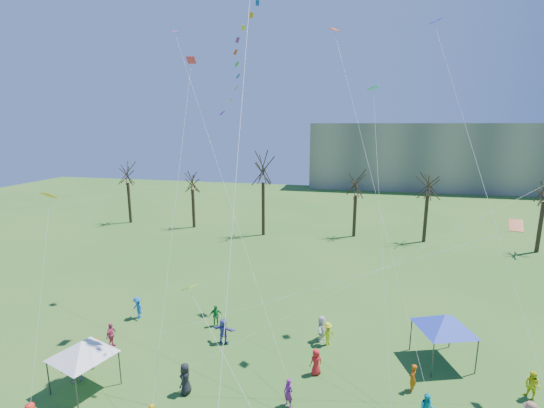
% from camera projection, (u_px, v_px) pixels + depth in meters
% --- Properties ---
extents(distant_building, '(60.00, 14.00, 15.00)m').
position_uv_depth(distant_building, '(443.00, 156.00, 87.10)').
color(distant_building, gray).
rests_on(distant_building, ground).
extents(bare_tree_row, '(69.28, 7.75, 11.23)m').
position_uv_depth(bare_tree_row, '(338.00, 186.00, 48.96)').
color(bare_tree_row, black).
rests_on(bare_tree_row, ground).
extents(big_box_kite, '(2.08, 7.64, 24.64)m').
position_uv_depth(big_box_kite, '(246.00, 49.00, 20.21)').
color(big_box_kite, '#EB3C10').
rests_on(big_box_kite, ground).
extents(canopy_tent_white, '(3.82, 3.82, 3.01)m').
position_uv_depth(canopy_tent_white, '(82.00, 349.00, 20.91)').
color(canopy_tent_white, '#3F3F44').
rests_on(canopy_tent_white, ground).
extents(canopy_tent_blue, '(4.04, 4.04, 3.20)m').
position_uv_depth(canopy_tent_blue, '(444.00, 322.00, 23.42)').
color(canopy_tent_blue, '#3F3F44').
rests_on(canopy_tent_blue, ground).
extents(festival_crowd, '(26.97, 12.95, 1.84)m').
position_uv_depth(festival_crowd, '(271.00, 369.00, 21.82)').
color(festival_crowd, red).
rests_on(festival_crowd, ground).
extents(small_kites_aloft, '(28.54, 17.62, 31.20)m').
position_uv_depth(small_kites_aloft, '(303.00, 136.00, 22.48)').
color(small_kites_aloft, '#E4A60C').
rests_on(small_kites_aloft, ground).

